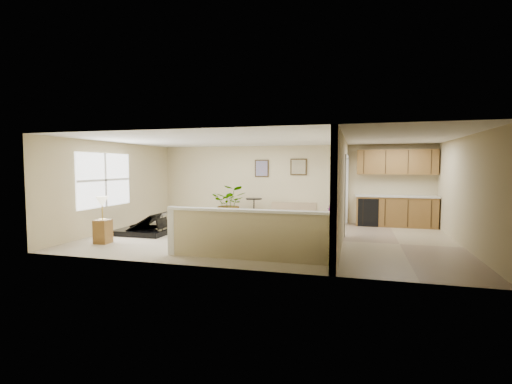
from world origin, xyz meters
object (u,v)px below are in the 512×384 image
(piano, at_px, (146,213))
(lamp_stand, at_px, (103,223))
(loveseat, at_px, (294,213))
(palm_plant, at_px, (230,204))
(small_plant, at_px, (332,217))
(piano_bench, at_px, (200,225))
(accent_table, at_px, (254,207))

(piano, relative_size, lamp_stand, 1.52)
(loveseat, distance_m, palm_plant, 2.10)
(palm_plant, bearing_deg, small_plant, 2.79)
(piano, xyz_separation_m, loveseat, (3.59, 2.89, -0.22))
(piano_bench, height_order, palm_plant, palm_plant)
(accent_table, relative_size, palm_plant, 0.63)
(piano, height_order, lamp_stand, piano)
(piano_bench, distance_m, accent_table, 2.64)
(loveseat, bearing_deg, palm_plant, -178.95)
(piano, bearing_deg, accent_table, 49.74)
(loveseat, distance_m, lamp_stand, 5.82)
(piano, height_order, accent_table, piano)
(piano, distance_m, palm_plant, 2.93)
(piano, height_order, loveseat, piano)
(loveseat, xyz_separation_m, palm_plant, (-2.04, -0.41, 0.28))
(accent_table, bearing_deg, palm_plant, -164.15)
(piano_bench, xyz_separation_m, accent_table, (0.81, 2.49, 0.26))
(piano_bench, bearing_deg, palm_plant, 88.61)
(piano, height_order, piano_bench, piano)
(palm_plant, xyz_separation_m, lamp_stand, (-1.79, -3.97, -0.13))
(accent_table, xyz_separation_m, lamp_stand, (-2.55, -4.19, -0.03))
(loveseat, relative_size, accent_table, 2.07)
(loveseat, relative_size, palm_plant, 1.30)
(loveseat, height_order, palm_plant, palm_plant)
(palm_plant, height_order, small_plant, palm_plant)
(accent_table, xyz_separation_m, small_plant, (2.53, -0.05, -0.24))
(accent_table, xyz_separation_m, palm_plant, (-0.76, -0.21, 0.10))
(loveseat, relative_size, small_plant, 2.60)
(loveseat, xyz_separation_m, small_plant, (1.24, -0.25, -0.06))
(lamp_stand, bearing_deg, loveseat, 48.79)
(piano_bench, height_order, loveseat, loveseat)
(piano, xyz_separation_m, accent_table, (2.30, 2.70, -0.04))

